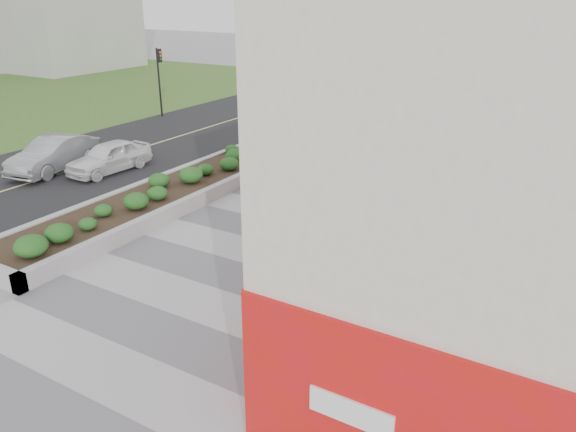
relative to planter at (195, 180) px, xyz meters
The scene contains 11 objects.
ground 8.91m from the planter, 51.84° to the right, with size 160.00×160.00×0.00m, color gray.
walkway 6.81m from the planter, 36.03° to the right, with size 8.00×36.00×0.01m, color #A8A8AD.
building 13.12m from the planter, ahead, with size 6.04×24.08×8.00m.
planter is the anchor object (origin of this frame).
street 6.51m from the planter, behind, with size 10.00×40.00×0.00m, color black.
traffic_signal_near 10.90m from the planter, 99.35° to the left, with size 0.33×0.28×4.20m.
traffic_signal_far 15.00m from the planter, 137.54° to the left, with size 0.33×0.28×4.20m.
manhole_cover 7.22m from the planter, 33.69° to the right, with size 0.44×0.44×0.01m, color #595654.
skateboarder 6.94m from the planter, 17.02° to the left, with size 0.61×0.74×1.61m.
car_white 4.80m from the planter, behind, with size 1.59×3.96×1.35m, color white.
car_silver 7.09m from the planter, behind, with size 1.58×4.54×1.50m, color #9FA1A6.
Camera 1 is at (8.67, -9.42, 7.47)m, focal length 35.00 mm.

